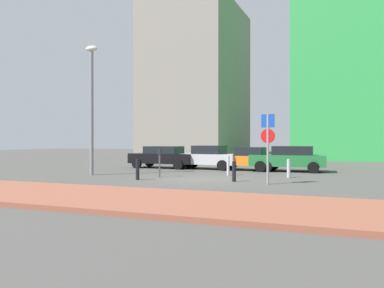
{
  "coord_description": "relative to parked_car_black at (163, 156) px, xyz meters",
  "views": [
    {
      "loc": [
        6.42,
        -17.12,
        1.78
      ],
      "look_at": [
        -1.07,
        1.18,
        1.64
      ],
      "focal_mm": 36.63,
      "sensor_mm": 36.0,
      "label": 1
    }
  ],
  "objects": [
    {
      "name": "building_under_construction",
      "position": [
        -6.92,
        23.61,
        8.68
      ],
      "size": [
        10.5,
        14.16,
        18.89
      ],
      "primitive_type": "cube",
      "color": "gray",
      "rests_on": "ground"
    },
    {
      "name": "traffic_bollard_mid",
      "position": [
        5.63,
        -3.76,
        -0.26
      ],
      "size": [
        0.15,
        0.15,
        1.01
      ],
      "primitive_type": "cylinder",
      "color": "#B7B7BC",
      "rests_on": "ground"
    },
    {
      "name": "traffic_bollard_near",
      "position": [
        8.73,
        -3.85,
        -0.31
      ],
      "size": [
        0.17,
        0.17,
        0.91
      ],
      "primitive_type": "cylinder",
      "color": "#B7B7BC",
      "rests_on": "ground"
    },
    {
      "name": "parking_sign_post",
      "position": [
        8.37,
        -7.15,
        1.07
      ],
      "size": [
        0.6,
        0.1,
        2.92
      ],
      "color": "gray",
      "rests_on": "ground"
    },
    {
      "name": "sidewalk_brick",
      "position": [
        5.17,
        -13.31,
        -0.7
      ],
      "size": [
        40.0,
        4.31,
        0.14
      ],
      "primitive_type": "cube",
      "color": "#93513D",
      "rests_on": "ground"
    },
    {
      "name": "ground_plane",
      "position": [
        5.17,
        -6.16,
        -0.77
      ],
      "size": [
        120.0,
        120.0,
        0.0
      ],
      "primitive_type": "plane",
      "color": "#4C4947"
    },
    {
      "name": "parked_car_silver",
      "position": [
        3.05,
        0.2,
        0.0
      ],
      "size": [
        4.24,
        2.19,
        1.5
      ],
      "color": "#B7BABF",
      "rests_on": "ground"
    },
    {
      "name": "street_lamp",
      "position": [
        -1.1,
        -6.24,
        3.25
      ],
      "size": [
        0.7,
        0.36,
        6.8
      ],
      "color": "gray",
      "rests_on": "ground"
    },
    {
      "name": "traffic_bollard_far",
      "position": [
        6.78,
        -6.65,
        -0.32
      ],
      "size": [
        0.17,
        0.17,
        0.89
      ],
      "primitive_type": "cylinder",
      "color": "black",
      "rests_on": "ground"
    },
    {
      "name": "parked_car_orange",
      "position": [
        5.75,
        0.19,
        -0.04
      ],
      "size": [
        4.05,
        2.06,
        1.42
      ],
      "color": "orange",
      "rests_on": "ground"
    },
    {
      "name": "traffic_bollard_edge",
      "position": [
        2.47,
        -7.61,
        -0.29
      ],
      "size": [
        0.17,
        0.17,
        0.96
      ],
      "primitive_type": "cylinder",
      "color": "black",
      "rests_on": "ground"
    },
    {
      "name": "parking_meter",
      "position": [
        2.79,
        -6.03,
        0.14
      ],
      "size": [
        0.18,
        0.14,
        1.4
      ],
      "color": "#4C4C51",
      "rests_on": "ground"
    },
    {
      "name": "parked_car_green",
      "position": [
        8.16,
        0.17,
        0.02
      ],
      "size": [
        4.43,
        2.29,
        1.49
      ],
      "color": "#237238",
      "rests_on": "ground"
    },
    {
      "name": "parked_car_black",
      "position": [
        0.0,
        0.0,
        0.0
      ],
      "size": [
        4.47,
        1.99,
        1.45
      ],
      "color": "black",
      "rests_on": "ground"
    }
  ]
}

